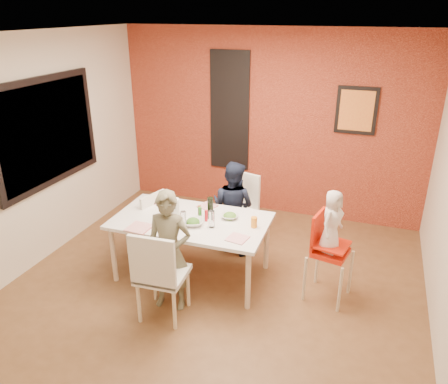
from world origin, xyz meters
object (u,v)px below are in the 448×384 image
(dining_table, at_px, (191,224))
(chair_far, at_px, (240,205))
(chair_left, at_px, (148,220))
(chair_near, at_px, (159,272))
(high_chair, at_px, (327,248))
(child_far, at_px, (233,207))
(wine_bottle, at_px, (210,208))
(child_near, at_px, (169,251))
(paper_towel_roll, at_px, (174,210))
(toddler, at_px, (332,221))

(dining_table, relative_size, chair_far, 1.87)
(chair_far, xyz_separation_m, chair_left, (-0.97, -0.73, -0.05))
(chair_near, bearing_deg, high_chair, -150.64)
(chair_near, distance_m, child_far, 1.60)
(wine_bottle, bearing_deg, high_chair, 0.33)
(chair_far, distance_m, chair_left, 1.21)
(chair_left, xyz_separation_m, high_chair, (2.20, -0.14, 0.11))
(chair_near, height_order, child_far, child_far)
(child_near, relative_size, child_far, 1.08)
(chair_left, bearing_deg, chair_far, 143.11)
(child_near, distance_m, paper_towel_roll, 0.57)
(chair_left, height_order, paper_towel_roll, paper_towel_roll)
(chair_far, height_order, wine_bottle, wine_bottle)
(toddler, distance_m, paper_towel_roll, 1.69)
(child_far, relative_size, paper_towel_roll, 4.46)
(paper_towel_roll, bearing_deg, chair_far, 68.52)
(chair_left, height_order, child_near, child_near)
(chair_near, relative_size, paper_towel_roll, 3.71)
(chair_far, relative_size, wine_bottle, 3.72)
(child_near, distance_m, child_far, 1.36)
(chair_far, height_order, child_near, child_near)
(high_chair, xyz_separation_m, child_near, (-1.48, -0.71, 0.06))
(child_near, bearing_deg, chair_far, 73.66)
(toddler, bearing_deg, dining_table, 113.78)
(chair_far, relative_size, paper_towel_roll, 3.50)
(chair_near, bearing_deg, chair_far, -101.35)
(paper_towel_roll, bearing_deg, toddler, 6.94)
(high_chair, bearing_deg, toddler, -98.50)
(toddler, relative_size, wine_bottle, 2.66)
(chair_near, bearing_deg, child_near, -92.40)
(chair_left, bearing_deg, child_far, 133.37)
(chair_near, bearing_deg, chair_left, -60.33)
(dining_table, relative_size, child_far, 1.47)
(dining_table, distance_m, wine_bottle, 0.29)
(chair_far, relative_size, high_chair, 0.96)
(dining_table, xyz_separation_m, child_near, (0.02, -0.60, -0.01))
(high_chair, distance_m, toddler, 0.33)
(toddler, bearing_deg, wine_bottle, 109.99)
(chair_left, relative_size, paper_towel_roll, 3.19)
(chair_far, distance_m, paper_towel_roll, 1.21)
(dining_table, xyz_separation_m, chair_left, (-0.70, 0.25, -0.18))
(high_chair, bearing_deg, chair_far, 66.17)
(high_chair, xyz_separation_m, toddler, (0.02, -0.01, 0.33))
(child_near, bearing_deg, toddler, 17.70)
(chair_near, distance_m, high_chair, 1.76)
(chair_far, relative_size, child_near, 0.73)
(wine_bottle, xyz_separation_m, paper_towel_roll, (-0.35, -0.21, 0.01))
(chair_far, distance_m, toddler, 1.58)
(chair_far, bearing_deg, paper_towel_roll, -96.72)
(chair_near, height_order, high_chair, chair_near)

